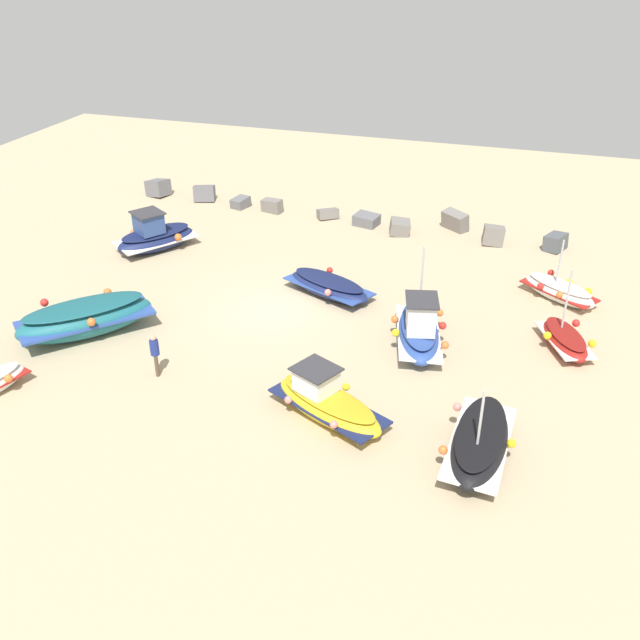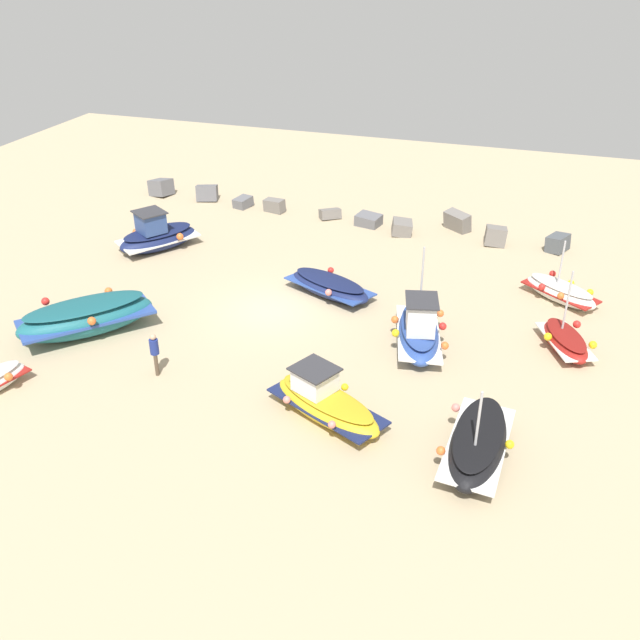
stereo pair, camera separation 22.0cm
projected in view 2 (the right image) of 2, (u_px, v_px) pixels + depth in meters
The scene contains 11 objects.
ground_plane at pixel (272, 310), 29.87m from camera, with size 56.51×56.51×0.00m, color tan.
fishing_boat_0 at pixel (86, 317), 27.84m from camera, with size 5.12×5.34×1.41m.
fishing_boat_2 at pixel (330, 286), 30.86m from camera, with size 4.46×3.15×0.91m.
fishing_boat_3 at pixel (325, 402), 23.14m from camera, with size 4.57×3.25×1.68m.
fishing_boat_4 at pixel (560, 291), 30.39m from camera, with size 3.50×2.93×2.74m.
fishing_boat_5 at pixel (419, 330), 26.92m from camera, with size 2.61×4.62×4.04m.
fishing_boat_6 at pixel (478, 443), 21.31m from camera, with size 2.16×4.46×2.94m.
fishing_boat_7 at pixel (565, 341), 26.87m from camera, with size 2.39×3.26×3.14m.
fishing_boat_8 at pixel (157, 236), 35.16m from camera, with size 3.67×4.34×2.08m.
person_walking at pixel (155, 351), 25.16m from camera, with size 0.32×0.32×1.66m.
breakwater_rocks at pixel (344, 214), 38.67m from camera, with size 24.25×2.90×1.18m.
Camera 2 is at (10.17, -24.31, 14.23)m, focal length 39.74 mm.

